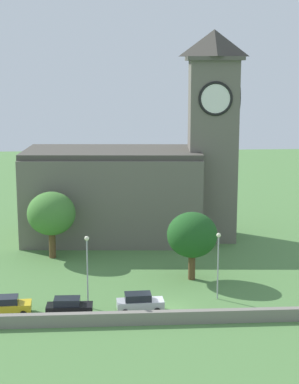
# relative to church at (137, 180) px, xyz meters

# --- Properties ---
(ground_plane) EXTENTS (200.00, 200.00, 0.00)m
(ground_plane) POSITION_rel_church_xyz_m (1.47, -10.93, -7.89)
(ground_plane) COLOR #517F42
(church) EXTENTS (28.85, 13.85, 27.35)m
(church) POSITION_rel_church_xyz_m (0.00, 0.00, 0.00)
(church) COLOR #666056
(church) RESTS_ON ground
(quay_barrier) EXTENTS (47.64, 0.70, 1.19)m
(quay_barrier) POSITION_rel_church_xyz_m (1.47, -29.27, -7.30)
(quay_barrier) COLOR gray
(quay_barrier) RESTS_ON ground
(car_yellow) EXTENTS (4.54, 2.39, 1.74)m
(car_yellow) POSITION_rel_church_xyz_m (-13.35, -26.18, -7.01)
(car_yellow) COLOR gold
(car_yellow) RESTS_ON ground
(car_black) EXTENTS (4.29, 2.09, 1.77)m
(car_black) POSITION_rel_church_xyz_m (-7.52, -26.97, -7.00)
(car_black) COLOR black
(car_black) RESTS_ON ground
(car_silver) EXTENTS (4.49, 2.21, 1.86)m
(car_silver) POSITION_rel_church_xyz_m (-0.93, -26.41, -6.95)
(car_silver) COLOR silver
(car_silver) RESTS_ON ground
(streetlamp_west_mid) EXTENTS (0.44, 0.44, 7.10)m
(streetlamp_west_mid) POSITION_rel_church_xyz_m (-5.82, -24.93, -3.16)
(streetlamp_west_mid) COLOR #9EA0A5
(streetlamp_west_mid) RESTS_ON ground
(streetlamp_central) EXTENTS (0.44, 0.44, 6.79)m
(streetlamp_central) POSITION_rel_church_xyz_m (6.96, -23.47, -3.34)
(streetlamp_central) COLOR #9EA0A5
(streetlamp_central) RESTS_ON ground
(tree_churchyard) EXTENTS (5.79, 5.79, 8.09)m
(tree_churchyard) POSITION_rel_church_xyz_m (-10.62, -8.48, -2.45)
(tree_churchyard) COLOR brown
(tree_churchyard) RESTS_ON ground
(tree_by_tower) EXTENTS (5.44, 5.44, 7.45)m
(tree_by_tower) POSITION_rel_church_xyz_m (5.18, -17.40, -2.93)
(tree_by_tower) COLOR brown
(tree_by_tower) RESTS_ON ground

